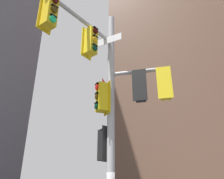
% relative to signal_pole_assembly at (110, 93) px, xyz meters
% --- Properties ---
extents(building_mid_block, '(15.45, 15.45, 54.37)m').
position_rel_signal_pole_assembly_xyz_m(building_mid_block, '(2.88, 24.95, 22.24)').
color(building_mid_block, brown).
rests_on(building_mid_block, ground).
extents(signal_pole_assembly, '(3.50, 3.39, 8.44)m').
position_rel_signal_pole_assembly_xyz_m(signal_pole_assembly, '(0.00, 0.00, 0.00)').
color(signal_pole_assembly, '#B2B2B5').
rests_on(signal_pole_assembly, ground).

